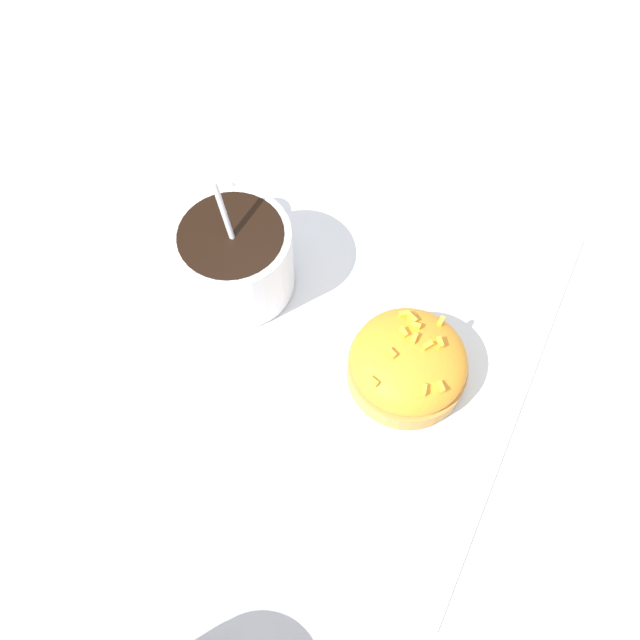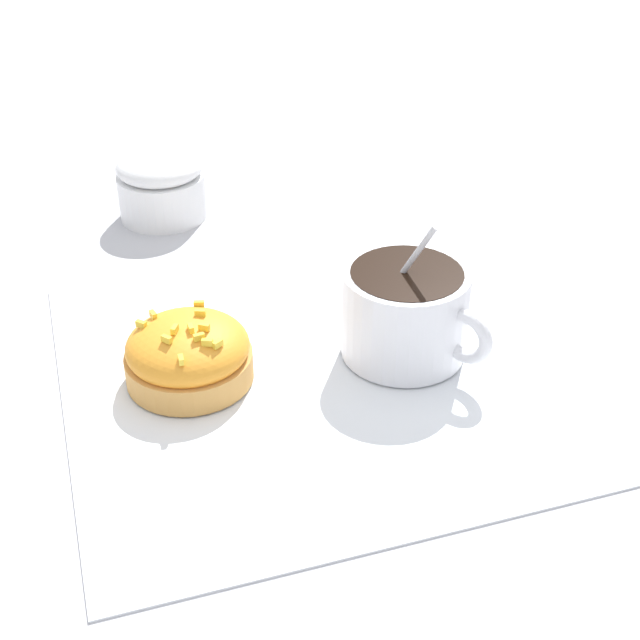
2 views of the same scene
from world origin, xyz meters
TOP-DOWN VIEW (x-y plane):
  - ground_plane at (0.00, 0.00)m, footprint 3.00×3.00m
  - paper_napkin at (0.00, 0.00)m, footprint 0.35×0.36m
  - coffee_cup at (-0.07, -0.01)m, footprint 0.09×0.10m
  - frosted_pastry at (0.07, -0.01)m, footprint 0.08×0.08m
  - sugar_bowl at (0.08, -0.26)m, footprint 0.08×0.08m

SIDE VIEW (x-z plane):
  - ground_plane at x=0.00m, z-range 0.00..0.00m
  - paper_napkin at x=0.00m, z-range 0.00..0.00m
  - frosted_pastry at x=0.07m, z-range 0.00..0.05m
  - sugar_bowl at x=0.08m, z-range 0.00..0.06m
  - coffee_cup at x=-0.07m, z-range -0.01..0.09m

